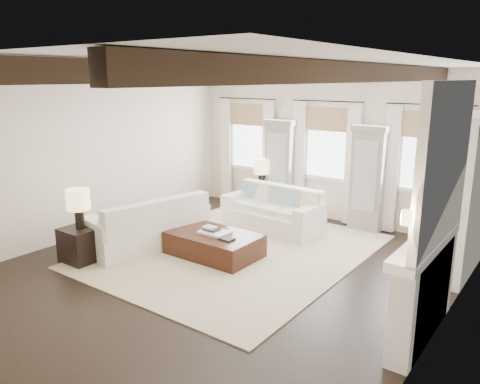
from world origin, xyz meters
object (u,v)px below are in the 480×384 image
Objects in this scene: sofa_back at (274,212)px; sofa_left at (150,227)px; ottoman at (214,245)px; side_table_front at (82,244)px; side_table_back at (261,199)px.

sofa_left is at bearing -118.81° from sofa_back.
side_table_front reaches higher than ottoman.
ottoman is (-0.01, -1.90, -0.15)m from sofa_back.
ottoman is 2.56× the size of side_table_back.
sofa_back is at bearing 64.07° from side_table_front.
sofa_left reaches higher than side_table_back.
sofa_left is 3.99× the size of side_table_front.
side_table_front is at bearing -100.59° from side_table_back.
sofa_back is at bearing 61.19° from sofa_left.
side_table_front is 0.97× the size of side_table_back.
sofa_left is at bearing -96.97° from side_table_back.
sofa_back is 1.90m from ottoman.
sofa_back is at bearing -44.22° from side_table_back.
side_table_back is (-0.86, 0.84, -0.05)m from sofa_back.
side_table_back is (0.79, 4.24, 0.01)m from side_table_front.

